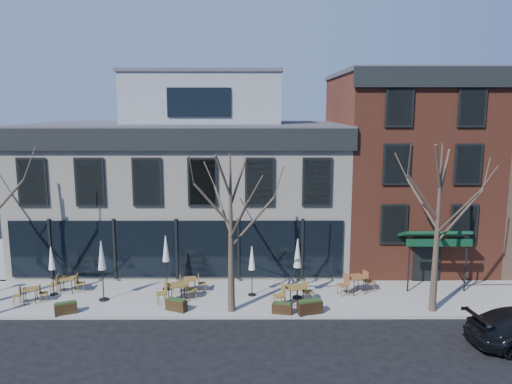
{
  "coord_description": "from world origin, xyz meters",
  "views": [
    {
      "loc": [
        4.03,
        -25.0,
        9.13
      ],
      "look_at": [
        4.12,
        2.0,
        4.54
      ],
      "focal_mm": 35.0,
      "sensor_mm": 36.0,
      "label": 1
    }
  ],
  "objects": [
    {
      "name": "red_brick_building",
      "position": [
        13.0,
        4.98,
        5.64
      ],
      "size": [
        8.2,
        11.78,
        11.18
      ],
      "color": "brown",
      "rests_on": "ground"
    },
    {
      "name": "ground",
      "position": [
        0.0,
        0.0,
        0.0
      ],
      "size": [
        120.0,
        120.0,
        0.0
      ],
      "primitive_type": "plane",
      "color": "black",
      "rests_on": "ground"
    },
    {
      "name": "cafe_set_4",
      "position": [
        5.85,
        -3.17,
        0.68
      ],
      "size": [
        2.01,
        1.1,
        1.04
      ],
      "color": "brown",
      "rests_on": "sidewalk_front"
    },
    {
      "name": "sidewalk_front",
      "position": [
        3.25,
        -2.15,
        0.07
      ],
      "size": [
        33.5,
        4.7,
        0.15
      ],
      "primitive_type": "cube",
      "color": "gray",
      "rests_on": "ground"
    },
    {
      "name": "umbrella_4",
      "position": [
        6.06,
        -2.4,
        2.21
      ],
      "size": [
        0.47,
        0.47,
        2.91
      ],
      "color": "black",
      "rests_on": "sidewalk_front"
    },
    {
      "name": "planter_2",
      "position": [
        5.25,
        -4.2,
        0.39
      ],
      "size": [
        0.93,
        0.52,
        0.49
      ],
      "color": "#321E10",
      "rests_on": "sidewalk_front"
    },
    {
      "name": "planter_1",
      "position": [
        0.53,
        -3.86,
        0.42
      ],
      "size": [
        1.03,
        0.75,
        0.54
      ],
      "color": "#302110",
      "rests_on": "sidewalk_front"
    },
    {
      "name": "umbrella_1",
      "position": [
        -3.08,
        -2.65,
        2.18
      ],
      "size": [
        0.46,
        0.46,
        2.88
      ],
      "color": "black",
      "rests_on": "sidewalk_front"
    },
    {
      "name": "cafe_set_2",
      "position": [
        0.38,
        -2.76,
        0.66
      ],
      "size": [
        1.93,
        1.18,
        1.0
      ],
      "color": "brown",
      "rests_on": "sidewalk_front"
    },
    {
      "name": "cafe_set_0",
      "position": [
        -6.4,
        -2.93,
        0.57
      ],
      "size": [
        1.6,
        0.78,
        0.82
      ],
      "color": "brown",
      "rests_on": "sidewalk_front"
    },
    {
      "name": "tree_right",
      "position": [
        12.01,
        -3.9,
        4.02
      ],
      "size": [
        3.72,
        3.77,
        7.48
      ],
      "color": "#382B21",
      "rests_on": "sidewalk_front"
    },
    {
      "name": "cafe_set_3",
      "position": [
        0.84,
        -1.66,
        0.6
      ],
      "size": [
        1.7,
        0.75,
        0.88
      ],
      "color": "brown",
      "rests_on": "sidewalk_front"
    },
    {
      "name": "sidewalk_side",
      "position": [
        -11.25,
        6.0,
        0.07
      ],
      "size": [
        4.5,
        12.0,
        0.15
      ],
      "primitive_type": "cube",
      "color": "gray",
      "rests_on": "ground"
    },
    {
      "name": "corner_building",
      "position": [
        0.07,
        5.07,
        4.72
      ],
      "size": [
        18.39,
        10.39,
        11.1
      ],
      "color": "silver",
      "rests_on": "ground"
    },
    {
      "name": "planter_0",
      "position": [
        -4.29,
        -4.2,
        0.41
      ],
      "size": [
        1.01,
        0.72,
        0.53
      ],
      "color": "#332511",
      "rests_on": "sidewalk_front"
    },
    {
      "name": "umbrella_2",
      "position": [
        -0.35,
        -1.21,
        2.1
      ],
      "size": [
        0.44,
        0.44,
        2.76
      ],
      "color": "black",
      "rests_on": "sidewalk_front"
    },
    {
      "name": "cafe_set_1",
      "position": [
        -5.15,
        -1.6,
        0.61
      ],
      "size": [
        1.72,
        0.74,
        0.9
      ],
      "color": "brown",
      "rests_on": "sidewalk_front"
    },
    {
      "name": "umbrella_3",
      "position": [
        3.91,
        -2.05,
        1.88
      ],
      "size": [
        0.39,
        0.39,
        2.46
      ],
      "color": "black",
      "rests_on": "sidewalk_front"
    },
    {
      "name": "tree_mid",
      "position": [
        3.01,
        -3.9,
        3.79
      ],
      "size": [
        3.5,
        3.55,
        7.04
      ],
      "color": "#382B21",
      "rests_on": "sidewalk_front"
    },
    {
      "name": "planter_3",
      "position": [
        6.47,
        -4.2,
        0.45
      ],
      "size": [
        1.17,
        0.72,
        0.61
      ],
      "color": "black",
      "rests_on": "sidewalk_front"
    },
    {
      "name": "umbrella_0",
      "position": [
        -5.72,
        -1.94,
        1.87
      ],
      "size": [
        0.39,
        0.39,
        2.43
      ],
      "color": "black",
      "rests_on": "sidewalk_front"
    },
    {
      "name": "cafe_set_5",
      "position": [
        9.0,
        -1.77,
        0.69
      ],
      "size": [
        2.03,
        1.17,
        1.05
      ],
      "color": "brown",
      "rests_on": "sidewalk_front"
    }
  ]
}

